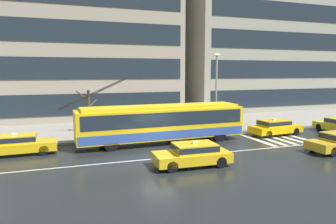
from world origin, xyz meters
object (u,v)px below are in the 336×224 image
object	(u,v)px
trolleybus	(162,122)
street_lamp	(216,86)
taxi_oncoming_near	(193,153)
pedestrian_at_shelter	(108,122)
taxi_queued_behind_bus	(17,144)
street_tree_bare	(89,109)
taxi_ahead_of_bus	(275,127)
pedestrian_approaching_curb	(170,115)
pedestrian_walking_past	(114,114)

from	to	relation	value
trolleybus	street_lamp	xyz separation A→B (m)	(5.51, 2.12, 2.50)
taxi_oncoming_near	pedestrian_at_shelter	xyz separation A→B (m)	(-3.32, 9.61, 0.44)
trolleybus	taxi_queued_behind_bus	distance (m)	9.70
trolleybus	street_lamp	size ratio (longest dim) A/B	2.02
taxi_oncoming_near	street_tree_bare	world-z (taller)	street_tree_bare
taxi_ahead_of_bus	taxi_queued_behind_bus	world-z (taller)	same
taxi_ahead_of_bus	pedestrian_approaching_curb	distance (m)	8.74
street_lamp	trolleybus	bearing A→B (deg)	-158.94
pedestrian_at_shelter	street_tree_bare	bearing A→B (deg)	135.81
street_tree_bare	trolleybus	bearing A→B (deg)	-46.02
taxi_oncoming_near	taxi_ahead_of_bus	distance (m)	11.29
pedestrian_approaching_curb	pedestrian_walking_past	world-z (taller)	pedestrian_approaching_curb
taxi_ahead_of_bus	street_lamp	xyz separation A→B (m)	(-4.17, 2.48, 3.33)
pedestrian_at_shelter	pedestrian_walking_past	world-z (taller)	pedestrian_walking_past
pedestrian_at_shelter	street_lamp	world-z (taller)	street_lamp
pedestrian_at_shelter	pedestrian_walking_past	bearing A→B (deg)	50.47
taxi_ahead_of_bus	street_lamp	bearing A→B (deg)	149.28
trolleybus	pedestrian_approaching_curb	distance (m)	2.96
taxi_ahead_of_bus	pedestrian_at_shelter	bearing A→B (deg)	163.02
trolleybus	pedestrian_walking_past	distance (m)	5.23
taxi_oncoming_near	pedestrian_walking_past	size ratio (longest dim) A/B	2.19
taxi_queued_behind_bus	pedestrian_walking_past	xyz separation A→B (m)	(6.87, 4.62, 0.99)
trolleybus	street_tree_bare	xyz separation A→B (m)	(-4.80, 4.98, 0.57)
trolleybus	pedestrian_approaching_curb	size ratio (longest dim) A/B	6.78
trolleybus	taxi_queued_behind_bus	size ratio (longest dim) A/B	2.88
taxi_oncoming_near	pedestrian_walking_past	world-z (taller)	pedestrian_walking_past
taxi_ahead_of_bus	street_lamp	size ratio (longest dim) A/B	0.68
trolleybus	pedestrian_walking_past	world-z (taller)	trolleybus
pedestrian_walking_past	taxi_oncoming_near	bearing A→B (deg)	-75.50
pedestrian_approaching_curb	taxi_queued_behind_bus	bearing A→B (deg)	-166.12
taxi_queued_behind_bus	taxi_ahead_of_bus	bearing A→B (deg)	-0.45
taxi_ahead_of_bus	pedestrian_at_shelter	xyz separation A→B (m)	(-13.11, 4.00, 0.44)
pedestrian_walking_past	street_tree_bare	world-z (taller)	street_tree_bare
pedestrian_at_shelter	pedestrian_walking_past	xyz separation A→B (m)	(0.63, 0.77, 0.56)
taxi_queued_behind_bus	street_lamp	world-z (taller)	street_lamp
pedestrian_approaching_curb	street_tree_bare	size ratio (longest dim) A/B	0.54
taxi_ahead_of_bus	taxi_queued_behind_bus	size ratio (longest dim) A/B	0.96
trolleybus	taxi_queued_behind_bus	bearing A→B (deg)	-178.76
taxi_oncoming_near	taxi_ahead_of_bus	size ratio (longest dim) A/B	0.96
pedestrian_at_shelter	pedestrian_approaching_curb	distance (m)	5.08
pedestrian_approaching_curb	pedestrian_walking_past	size ratio (longest dim) A/B	1.00
pedestrian_approaching_curb	street_tree_bare	xyz separation A→B (m)	(-6.30, 2.43, 0.41)
street_lamp	street_tree_bare	distance (m)	10.87
pedestrian_at_shelter	pedestrian_approaching_curb	world-z (taller)	pedestrian_approaching_curb
pedestrian_at_shelter	street_lamp	size ratio (longest dim) A/B	0.26
pedestrian_at_shelter	pedestrian_approaching_curb	xyz separation A→B (m)	(4.93, -1.09, 0.55)
taxi_queued_behind_bus	pedestrian_at_shelter	world-z (taller)	pedestrian_at_shelter
taxi_queued_behind_bus	pedestrian_approaching_curb	xyz separation A→B (m)	(11.16, 2.76, 0.99)
taxi_queued_behind_bus	street_lamp	size ratio (longest dim) A/B	0.70
taxi_ahead_of_bus	pedestrian_at_shelter	distance (m)	13.72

